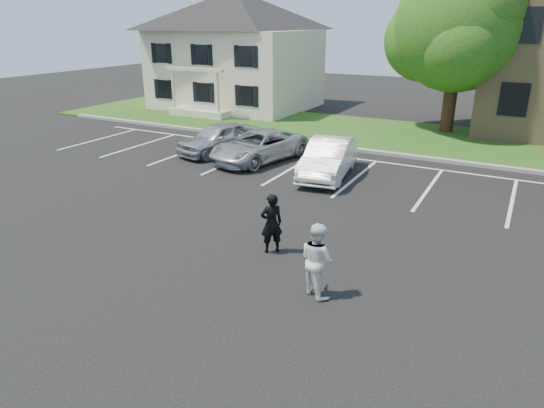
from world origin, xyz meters
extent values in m
plane|color=black|center=(0.00, 0.00, 0.00)|extent=(90.00, 90.00, 0.00)
cube|color=gray|center=(0.00, 12.00, 0.07)|extent=(40.00, 0.30, 0.15)
cube|color=#204613|center=(0.00, 16.00, 0.04)|extent=(44.00, 8.00, 0.08)
cube|color=silver|center=(-14.00, 8.00, 0.01)|extent=(0.12, 5.20, 0.01)
cube|color=silver|center=(-11.20, 8.00, 0.01)|extent=(0.12, 5.20, 0.01)
cube|color=silver|center=(-8.40, 8.00, 0.01)|extent=(0.12, 5.20, 0.01)
cube|color=silver|center=(-5.60, 8.00, 0.01)|extent=(0.12, 5.20, 0.01)
cube|color=silver|center=(-2.80, 8.00, 0.01)|extent=(0.12, 5.20, 0.01)
cube|color=silver|center=(0.00, 8.00, 0.01)|extent=(0.12, 5.20, 0.01)
cube|color=silver|center=(2.80, 8.00, 0.01)|extent=(0.12, 5.20, 0.01)
cube|color=silver|center=(5.60, 8.00, 0.01)|extent=(0.12, 5.20, 0.01)
cube|color=silver|center=(1.40, 10.70, 0.01)|extent=(34.00, 0.12, 0.01)
cube|color=beige|center=(-13.00, 20.00, 2.60)|extent=(10.00, 8.00, 5.20)
pyramid|color=black|center=(-13.00, 20.00, 6.40)|extent=(10.30, 8.24, 2.40)
cube|color=beige|center=(-13.00, 15.70, 0.25)|extent=(4.00, 1.60, 0.50)
cylinder|color=beige|center=(-14.70, 15.10, 1.35)|extent=(0.18, 0.18, 2.70)
cylinder|color=beige|center=(-11.30, 15.10, 1.35)|extent=(0.18, 0.18, 2.70)
cube|color=beige|center=(-13.00, 15.10, 3.00)|extent=(4.20, 0.25, 0.20)
cube|color=black|center=(-13.00, 15.98, 1.50)|extent=(0.90, 0.06, 1.20)
cube|color=black|center=(-13.00, 15.98, 3.80)|extent=(0.90, 0.06, 1.20)
cube|color=black|center=(-13.65, 15.98, 1.50)|extent=(0.32, 0.05, 1.25)
cube|color=black|center=(-12.35, 15.98, 1.50)|extent=(0.32, 0.05, 1.25)
cube|color=black|center=(4.80, 16.97, 2.20)|extent=(1.30, 0.06, 1.60)
cube|color=black|center=(4.80, 16.97, 5.60)|extent=(1.30, 0.06, 1.60)
cylinder|color=black|center=(1.65, 18.26, 1.60)|extent=(0.70, 0.70, 3.20)
sphere|color=#1F540E|center=(1.65, 18.26, 5.50)|extent=(6.60, 6.60, 6.60)
sphere|color=#1F540E|center=(3.25, 18.96, 5.00)|extent=(4.60, 4.60, 4.60)
sphere|color=#1F540E|center=(-0.05, 18.66, 4.80)|extent=(4.40, 4.40, 4.40)
sphere|color=#1F540E|center=(2.05, 16.76, 4.60)|extent=(4.00, 4.00, 4.00)
sphere|color=#1F540E|center=(1.05, 19.86, 5.80)|extent=(4.20, 4.20, 4.20)
sphere|color=#1F540E|center=(2.85, 17.36, 6.40)|extent=(3.80, 3.80, 3.80)
imported|color=black|center=(0.13, 0.72, 0.82)|extent=(0.70, 0.70, 1.64)
imported|color=white|center=(2.03, -0.68, 0.86)|extent=(1.05, 0.97, 1.73)
imported|color=silver|center=(-6.90, 8.68, 0.71)|extent=(2.74, 4.48, 1.43)
imported|color=#B5B7BC|center=(-4.61, 8.38, 0.66)|extent=(3.28, 5.15, 1.32)
imported|color=white|center=(-1.09, 7.73, 0.73)|extent=(2.23, 4.63, 1.46)
camera|label=1|loc=(5.69, -9.60, 5.83)|focal=32.00mm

